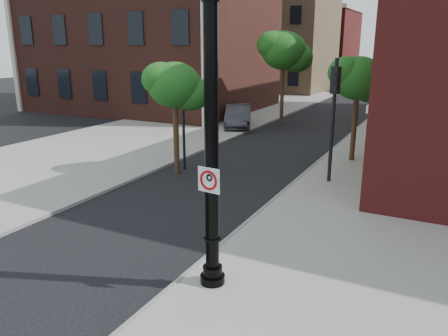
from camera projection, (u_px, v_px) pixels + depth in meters
The scene contains 16 objects.
ground at pixel (122, 258), 11.54m from camera, with size 120.00×120.00×0.00m, color black.
sidewalk_right at pixel (403, 184), 17.45m from camera, with size 8.00×60.00×0.12m, color gray.
sidewalk_left at pixel (188, 123), 30.88m from camera, with size 10.00×50.00×0.12m, color gray.
curb_edge at pixel (307, 171), 19.18m from camera, with size 0.10×60.00×0.14m, color gray.
victorian_building at pixel (152, 4), 36.69m from camera, with size 18.60×14.60×17.95m.
bg_building_tan_a at pixel (279, 40), 52.84m from camera, with size 12.00×12.00×12.00m, color #967452.
bg_building_red at pixel (311, 47), 65.10m from camera, with size 12.00×12.00×10.00m, color #5E1B16.
lamppost at pixel (212, 157), 9.33m from camera, with size 0.57×0.57×6.77m.
no_parking_sign at pixel (209, 180), 9.30m from camera, with size 0.55×0.11×0.55m.
parked_car at pixel (238, 116), 29.58m from camera, with size 1.66×4.75×1.57m, color #2B2B30.
traffic_signal_left at pixel (183, 107), 18.97m from camera, with size 0.31×0.36×4.21m.
traffic_signal_right at pixel (334, 101), 16.79m from camera, with size 0.34×0.42×4.97m.
utility_pole at pixel (369, 123), 15.37m from camera, with size 0.11×0.11×5.59m, color #999999.
street_tree_a at pixel (176, 86), 18.19m from camera, with size 2.65×2.39×4.77m.
street_tree_b at pixel (284, 51), 28.91m from camera, with size 3.51×3.17×6.32m.
street_tree_c at pixel (359, 80), 19.91m from camera, with size 2.75×2.48×4.95m.
Camera 1 is at (7.17, -8.06, 5.45)m, focal length 35.00 mm.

